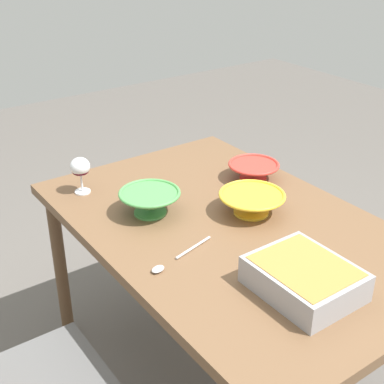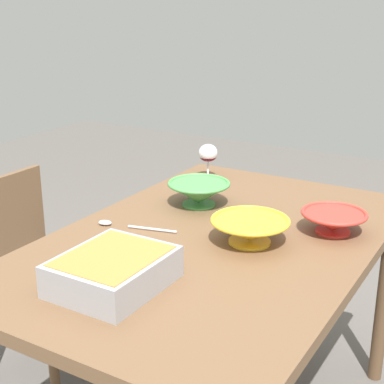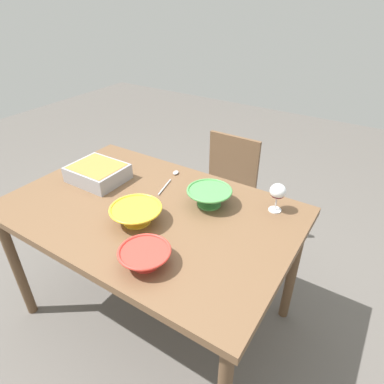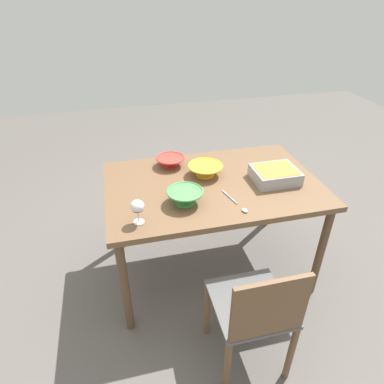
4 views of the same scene
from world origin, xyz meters
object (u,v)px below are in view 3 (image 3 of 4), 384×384
(dining_table, at_px, (150,221))
(wine_glass, at_px, (278,193))
(chair, at_px, (224,189))
(serving_spoon, at_px, (172,178))
(casserole_dish, at_px, (98,172))
(serving_bowl, at_px, (145,256))
(mixing_bowl, at_px, (209,196))
(small_bowl, at_px, (136,214))

(dining_table, bearing_deg, wine_glass, 31.19)
(chair, distance_m, serving_spoon, 0.60)
(dining_table, relative_size, casserole_dish, 4.84)
(wine_glass, xyz_separation_m, serving_bowl, (-0.29, -0.61, -0.06))
(casserole_dish, height_order, mixing_bowl, same)
(casserole_dish, distance_m, small_bowl, 0.46)
(wine_glass, height_order, small_bowl, wine_glass)
(mixing_bowl, relative_size, serving_bowl, 1.07)
(casserole_dish, height_order, serving_spoon, casserole_dish)
(mixing_bowl, bearing_deg, small_bowl, -124.91)
(small_bowl, bearing_deg, chair, 91.28)
(small_bowl, distance_m, serving_spoon, 0.42)
(chair, height_order, serving_spoon, chair)
(wine_glass, relative_size, serving_spoon, 0.55)
(dining_table, height_order, serving_bowl, serving_bowl)
(chair, relative_size, casserole_dish, 2.81)
(chair, xyz_separation_m, small_bowl, (0.02, -0.91, 0.35))
(chair, bearing_deg, serving_bowl, -78.40)
(wine_glass, height_order, serving_spoon, wine_glass)
(dining_table, xyz_separation_m, casserole_dish, (-0.40, 0.07, 0.12))
(small_bowl, xyz_separation_m, serving_bowl, (0.20, -0.19, -0.00))
(dining_table, bearing_deg, serving_spoon, 104.07)
(dining_table, distance_m, casserole_dish, 0.43)
(casserole_dish, relative_size, serving_spoon, 1.10)
(serving_spoon, bearing_deg, serving_bowl, -63.14)
(dining_table, relative_size, serving_bowl, 6.82)
(casserole_dish, bearing_deg, serving_spoon, 34.52)
(chair, bearing_deg, serving_spoon, -98.37)
(dining_table, height_order, mixing_bowl, mixing_bowl)
(serving_bowl, bearing_deg, chair, 101.60)
(mixing_bowl, bearing_deg, wine_glass, 23.58)
(mixing_bowl, distance_m, serving_spoon, 0.32)
(mixing_bowl, relative_size, small_bowl, 0.93)
(wine_glass, height_order, casserole_dish, wine_glass)
(dining_table, height_order, wine_glass, wine_glass)
(serving_bowl, bearing_deg, serving_spoon, 116.86)
(dining_table, height_order, chair, chair)
(small_bowl, height_order, serving_spoon, small_bowl)
(dining_table, bearing_deg, casserole_dish, 170.45)
(mixing_bowl, xyz_separation_m, small_bowl, (-0.21, -0.29, -0.00))
(wine_glass, bearing_deg, dining_table, -148.81)
(wine_glass, distance_m, casserole_dish, 0.95)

